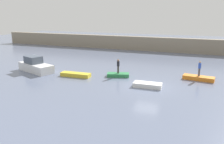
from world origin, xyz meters
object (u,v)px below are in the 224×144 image
Objects in this scene: rowboat_yellow at (76,75)px; person_dark_shirt at (118,65)px; motorboat at (35,66)px; rowboat_green at (118,75)px; rowboat_orange at (199,78)px; person_blue_shirt at (200,68)px; rowboat_white at (147,85)px.

person_dark_shirt is at bearing 18.32° from rowboat_yellow.
motorboat is 11.08m from rowboat_green.
rowboat_orange is at bearing 12.33° from person_dark_shirt.
person_blue_shirt is 9.27m from person_dark_shirt.
person_dark_shirt is (-4.20, 2.72, 1.15)m from rowboat_white.
rowboat_yellow is 5.13m from rowboat_green.
rowboat_orange reaches higher than rowboat_yellow.
rowboat_yellow is at bearing -156.48° from rowboat_orange.
rowboat_yellow is 2.09× the size of person_blue_shirt.
rowboat_green is 9.35m from person_blue_shirt.
motorboat is 20.33m from rowboat_orange.
person_dark_shirt is at bearing -17.38° from rowboat_green.
rowboat_orange is 1.97× the size of person_dark_shirt.
person_blue_shirt is at bearing 41.98° from rowboat_white.
rowboat_white reaches higher than rowboat_orange.
rowboat_white is (4.20, -2.72, 0.03)m from rowboat_green.
rowboat_yellow is at bearing -176.23° from rowboat_green.
motorboat is at bearing 173.51° from rowboat_white.
rowboat_white reaches higher than rowboat_green.
rowboat_green is 0.90× the size of rowboat_white.
person_dark_shirt is (10.96, 1.55, 0.64)m from motorboat.
rowboat_yellow reaches higher than rowboat_green.
rowboat_yellow is 1.08× the size of rowboat_orange.
rowboat_white is at bearing -8.34° from rowboat_yellow.
rowboat_green is 0.77× the size of rowboat_orange.
rowboat_white is 1.65× the size of person_blue_shirt.
rowboat_white is at bearing -127.89° from rowboat_orange.
rowboat_orange is 9.34m from person_dark_shirt.
motorboat reaches higher than rowboat_yellow.
motorboat is at bearing -171.95° from person_dark_shirt.
motorboat is 2.25× the size of rowboat_green.
rowboat_orange is (13.84, 3.83, 0.00)m from rowboat_yellow.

